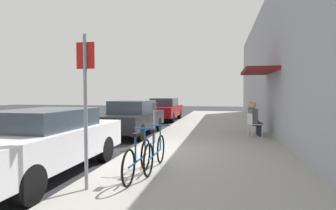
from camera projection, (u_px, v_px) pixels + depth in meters
The scene contains 14 objects.
ground_plane at pixel (128, 155), 7.56m from camera, with size 60.00×60.00×0.00m, color #2D2D30.
sidewalk_slab at pixel (210, 143), 9.06m from camera, with size 4.50×32.00×0.12m, color #9E9B93.
building_facade at pixel (287, 53), 8.47m from camera, with size 1.40×32.00×6.05m.
parked_car_0 at pixel (42, 141), 5.63m from camera, with size 1.80×4.40×1.40m.
parked_car_1 at pixel (132, 117), 11.20m from camera, with size 1.80×4.40×1.44m.
parked_car_2 at pixel (164, 109), 17.38m from camera, with size 1.80×4.40×1.45m.
parking_meter at pixel (154, 120), 8.70m from camera, with size 0.12×0.10×1.32m.
street_sign at pixel (86, 99), 4.42m from camera, with size 0.32×0.06×2.60m.
bicycle_0 at pixel (155, 153), 5.66m from camera, with size 0.46×1.71×0.90m.
bicycle_1 at pixel (138, 159), 5.12m from camera, with size 0.46×1.71×0.90m.
cafe_chair_0 at pixel (253, 123), 10.05m from camera, with size 0.54×0.54×0.87m.
seated_patron_0 at pixel (255, 118), 10.05m from camera, with size 0.50×0.45×1.29m.
cafe_chair_1 at pixel (251, 121), 10.85m from camera, with size 0.49×0.49×0.87m.
seated_patron_1 at pixel (252, 116), 10.82m from camera, with size 0.46×0.40×1.29m.
Camera 1 is at (2.64, -7.11, 1.73)m, focal length 28.40 mm.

